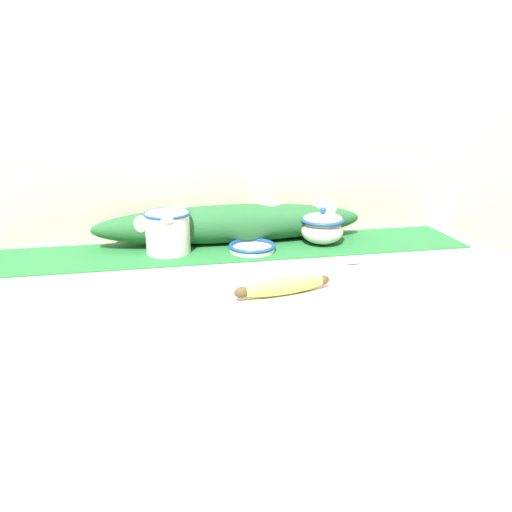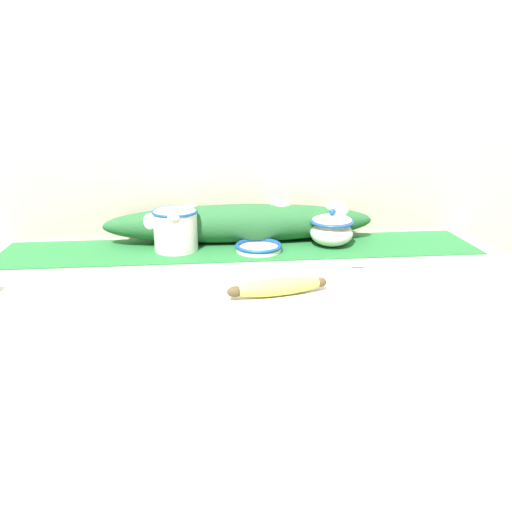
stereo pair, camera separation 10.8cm
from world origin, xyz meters
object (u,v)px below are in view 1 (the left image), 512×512
cream_pitcher (168,231)px  small_dish (252,247)px  banana (283,286)px  spoon (350,262)px  sugar_bowl (322,228)px

cream_pitcher → small_dish: bearing=-8.3°
small_dish → banana: (0.01, -0.31, 0.01)m
banana → small_dish: bearing=91.8°
spoon → small_dish: bearing=142.5°
cream_pitcher → sugar_bowl: size_ratio=1.19×
small_dish → banana: banana is taller
sugar_bowl → spoon: (0.02, -0.18, -0.05)m
cream_pitcher → banana: 0.42m
cream_pitcher → small_dish: (0.23, -0.03, -0.05)m
banana → sugar_bowl: bearing=59.4°
sugar_bowl → spoon: bearing=-85.0°
spoon → sugar_bowl: bearing=90.8°
sugar_bowl → cream_pitcher: bearing=179.9°
sugar_bowl → spoon: size_ratio=0.81×
spoon → banana: bearing=-147.8°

